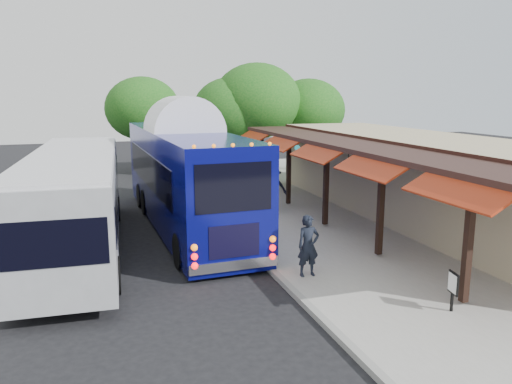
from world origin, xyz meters
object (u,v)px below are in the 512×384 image
object	(u,v)px
ped_b	(229,195)
ped_c	(239,195)
coach_bus	(185,172)
ped_a	(308,246)
ped_d	(274,188)
city_bus	(75,197)
sign_board	(453,285)

from	to	relation	value
ped_b	ped_c	bearing A→B (deg)	-153.64
coach_bus	ped_b	size ratio (longest dim) A/B	7.56
coach_bus	ped_a	size ratio (longest dim) A/B	7.31
ped_b	ped_d	size ratio (longest dim) A/B	0.91
ped_b	ped_d	world-z (taller)	ped_d
coach_bus	ped_d	distance (m)	4.64
coach_bus	ped_d	bearing A→B (deg)	13.82
coach_bus	ped_b	distance (m)	2.51
ped_b	ped_c	xyz separation A→B (m)	(0.53, 0.21, -0.08)
city_bus	ped_b	bearing A→B (deg)	26.94
ped_d	ped_a	bearing A→B (deg)	79.72
city_bus	sign_board	bearing A→B (deg)	-41.08
sign_board	city_bus	bearing A→B (deg)	146.71
coach_bus	city_bus	size ratio (longest dim) A/B	1.03
coach_bus	ped_c	bearing A→B (deg)	18.45
ped_b	city_bus	bearing A→B (deg)	29.24
coach_bus	ped_b	xyz separation A→B (m)	(2.05, 0.77, -1.23)
city_bus	ped_a	xyz separation A→B (m)	(6.47, -5.19, -0.83)
ped_b	sign_board	size ratio (longest dim) A/B	1.74
ped_a	ped_c	world-z (taller)	ped_a
ped_a	ped_d	distance (m)	8.67
city_bus	ped_d	world-z (taller)	city_bus
city_bus	ped_a	size ratio (longest dim) A/B	7.07
city_bus	sign_board	xyz separation A→B (m)	(8.83, -8.54, -1.05)
ped_a	ped_b	xyz separation A→B (m)	(-0.25, 7.96, -0.03)
city_bus	ped_a	world-z (taller)	city_bus
sign_board	ped_d	bearing A→B (deg)	102.41
city_bus	ped_a	distance (m)	8.34
ped_b	sign_board	distance (m)	11.61
ped_a	ped_d	xyz separation A→B (m)	(2.01, 8.44, 0.06)
ped_a	ped_d	size ratio (longest dim) A/B	0.94
coach_bus	ped_a	bearing A→B (deg)	-74.51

